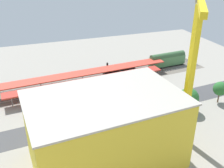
% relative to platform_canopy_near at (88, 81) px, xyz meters
% --- Properties ---
extents(ground_plane, '(148.89, 148.89, 0.00)m').
position_rel_platform_canopy_near_xyz_m(ground_plane, '(-5.16, 11.51, -3.97)').
color(ground_plane, gray).
rests_on(ground_plane, ground).
extents(rail_bed, '(93.85, 20.96, 0.01)m').
position_rel_platform_canopy_near_xyz_m(rail_bed, '(-5.16, -7.78, -3.97)').
color(rail_bed, '#665E54').
rests_on(rail_bed, ground).
extents(street_asphalt, '(93.47, 15.86, 0.01)m').
position_rel_platform_canopy_near_xyz_m(street_asphalt, '(-5.16, 17.14, -3.97)').
color(street_asphalt, '#424244').
rests_on(street_asphalt, ground).
extents(track_rails, '(92.81, 14.56, 0.12)m').
position_rel_platform_canopy_near_xyz_m(track_rails, '(-5.16, -7.78, -3.79)').
color(track_rails, '#9E9EA8').
rests_on(track_rails, ground).
extents(platform_canopy_near, '(56.60, 8.71, 4.22)m').
position_rel_platform_canopy_near_xyz_m(platform_canopy_near, '(0.00, 0.00, 0.00)').
color(platform_canopy_near, '#A82D23').
rests_on(platform_canopy_near, ground).
extents(platform_canopy_far, '(67.45, 10.28, 4.55)m').
position_rel_platform_canopy_near_xyz_m(platform_canopy_far, '(0.50, -6.26, 0.37)').
color(platform_canopy_far, '#C63D2D').
rests_on(platform_canopy_far, ground).
extents(locomotive, '(14.50, 4.02, 5.37)m').
position_rel_platform_canopy_near_xyz_m(locomotive, '(-16.05, -10.83, -2.08)').
color(locomotive, black).
rests_on(locomotive, ground).
extents(passenger_coach, '(16.81, 4.13, 6.15)m').
position_rel_platform_canopy_near_xyz_m(passenger_coach, '(-37.51, -10.84, -0.73)').
color(passenger_coach, black).
rests_on(passenger_coach, ground).
extents(parked_car_0, '(4.37, 2.06, 1.54)m').
position_rel_platform_canopy_near_xyz_m(parked_car_0, '(-30.14, 13.82, -3.28)').
color(parked_car_0, black).
rests_on(parked_car_0, ground).
extents(parked_car_1, '(4.38, 1.86, 1.74)m').
position_rel_platform_canopy_near_xyz_m(parked_car_1, '(-23.44, 13.76, -3.21)').
color(parked_car_1, black).
rests_on(parked_car_1, ground).
extents(parked_car_2, '(4.69, 1.96, 1.58)m').
position_rel_platform_canopy_near_xyz_m(parked_car_2, '(-16.79, 13.20, -3.26)').
color(parked_car_2, black).
rests_on(parked_car_2, ground).
extents(parked_car_3, '(4.16, 1.92, 1.63)m').
position_rel_platform_canopy_near_xyz_m(parked_car_3, '(-9.95, 14.03, -3.25)').
color(parked_car_3, black).
rests_on(parked_car_3, ground).
extents(parked_car_4, '(4.86, 2.40, 1.76)m').
position_rel_platform_canopy_near_xyz_m(parked_car_4, '(-2.56, 14.04, -3.19)').
color(parked_car_4, black).
rests_on(parked_car_4, ground).
extents(parked_car_5, '(4.53, 2.14, 1.54)m').
position_rel_platform_canopy_near_xyz_m(parked_car_5, '(4.51, 13.49, -3.28)').
color(parked_car_5, black).
rests_on(parked_car_5, ground).
extents(construction_building, '(33.59, 22.62, 16.18)m').
position_rel_platform_canopy_near_xyz_m(construction_building, '(5.21, 34.66, 4.11)').
color(construction_building, yellow).
rests_on(construction_building, ground).
extents(construction_roof_slab, '(34.23, 23.26, 0.40)m').
position_rel_platform_canopy_near_xyz_m(construction_roof_slab, '(5.21, 34.66, 12.40)').
color(construction_roof_slab, '#ADA89E').
rests_on(construction_roof_slab, construction_building).
extents(tower_crane, '(13.32, 18.13, 35.56)m').
position_rel_platform_canopy_near_xyz_m(tower_crane, '(-15.20, 34.78, 16.20)').
color(tower_crane, gray).
rests_on(tower_crane, ground).
extents(box_truck_0, '(8.77, 3.26, 3.68)m').
position_rel_platform_canopy_near_xyz_m(box_truck_0, '(8.97, 18.64, -2.19)').
color(box_truck_0, black).
rests_on(box_truck_0, ground).
extents(box_truck_1, '(9.09, 4.04, 3.64)m').
position_rel_platform_canopy_near_xyz_m(box_truck_1, '(10.26, 18.25, -2.21)').
color(box_truck_1, black).
rests_on(box_truck_1, ground).
extents(street_tree_0, '(4.30, 4.30, 6.71)m').
position_rel_platform_canopy_near_xyz_m(street_tree_0, '(3.90, 22.53, 0.57)').
color(street_tree_0, brown).
rests_on(street_tree_0, ground).
extents(street_tree_1, '(5.20, 5.20, 6.98)m').
position_rel_platform_canopy_near_xyz_m(street_tree_1, '(-13.87, 22.41, 0.39)').
color(street_tree_1, brown).
rests_on(street_tree_1, ground).
extents(street_tree_2, '(4.53, 4.53, 6.49)m').
position_rel_platform_canopy_near_xyz_m(street_tree_2, '(-24.91, 21.30, 0.24)').
color(street_tree_2, brown).
rests_on(street_tree_2, ground).
extents(street_tree_3, '(5.93, 5.93, 8.37)m').
position_rel_platform_canopy_near_xyz_m(street_tree_3, '(6.32, 22.20, 1.42)').
color(street_tree_3, brown).
rests_on(street_tree_3, ground).
extents(street_tree_4, '(4.44, 4.44, 7.19)m').
position_rel_platform_canopy_near_xyz_m(street_tree_4, '(-37.31, 21.77, 0.97)').
color(street_tree_4, brown).
rests_on(street_tree_4, ground).
extents(street_tree_5, '(6.03, 6.03, 7.69)m').
position_rel_platform_canopy_near_xyz_m(street_tree_5, '(-24.75, 23.11, 0.69)').
color(street_tree_5, brown).
rests_on(street_tree_5, ground).
extents(traffic_light, '(0.50, 0.36, 6.76)m').
position_rel_platform_canopy_near_xyz_m(traffic_light, '(13.76, 12.81, 0.49)').
color(traffic_light, '#333333').
rests_on(traffic_light, ground).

